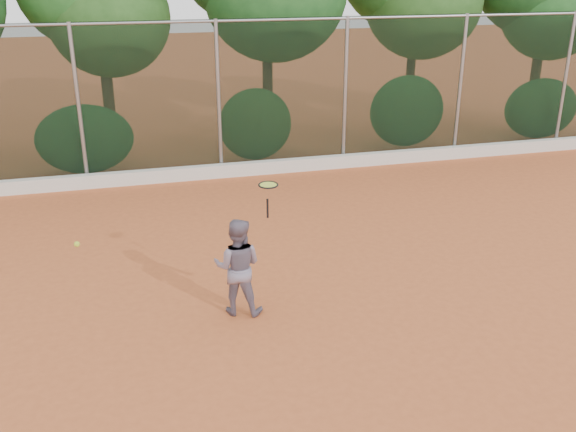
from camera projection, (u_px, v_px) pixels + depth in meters
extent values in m
plane|color=#BD5A2C|center=(307.00, 328.00, 8.70)|extent=(80.00, 80.00, 0.00)
cube|color=silver|center=(223.00, 171.00, 14.77)|extent=(24.00, 0.20, 0.30)
imported|color=slate|center=(238.00, 267.00, 8.86)|extent=(0.83, 0.74, 1.41)
cube|color=black|center=(219.00, 100.00, 14.35)|extent=(24.00, 0.01, 3.50)
cylinder|color=gray|center=(216.00, 21.00, 13.72)|extent=(24.00, 0.06, 0.06)
cylinder|color=gray|center=(79.00, 107.00, 13.62)|extent=(0.09, 0.09, 3.50)
cylinder|color=gray|center=(219.00, 100.00, 14.35)|extent=(0.09, 0.09, 3.50)
cylinder|color=gray|center=(345.00, 93.00, 15.07)|extent=(0.09, 0.09, 3.50)
cylinder|color=gray|center=(460.00, 88.00, 15.79)|extent=(0.09, 0.09, 3.50)
cylinder|color=gray|center=(565.00, 82.00, 16.51)|extent=(0.09, 0.09, 3.50)
cylinder|color=#462E1B|center=(110.00, 109.00, 16.04)|extent=(0.28, 0.28, 2.40)
ellipsoid|color=#254F1B|center=(109.00, 18.00, 15.18)|extent=(2.90, 2.40, 2.80)
cylinder|color=#412A19|center=(268.00, 92.00, 16.62)|extent=(0.26, 0.26, 3.00)
cylinder|color=#432D19|center=(409.00, 89.00, 17.84)|extent=(0.24, 0.24, 2.70)
ellipsoid|color=#26521C|center=(424.00, 0.00, 16.93)|extent=(3.20, 2.70, 3.10)
cylinder|color=#46331B|center=(533.00, 88.00, 18.41)|extent=(0.28, 0.28, 2.50)
ellipsoid|color=#2F752C|center=(554.00, 6.00, 17.54)|extent=(3.00, 2.50, 2.90)
ellipsoid|color=#266326|center=(85.00, 139.00, 14.67)|extent=(2.20, 1.16, 1.60)
ellipsoid|color=#326827|center=(255.00, 124.00, 15.60)|extent=(1.80, 1.04, 1.76)
ellipsoid|color=#2A6827|center=(407.00, 111.00, 16.53)|extent=(2.00, 1.10, 1.84)
ellipsoid|color=#296526|center=(541.00, 108.00, 17.54)|extent=(2.16, 1.12, 1.64)
cylinder|color=black|center=(268.00, 208.00, 8.52)|extent=(0.04, 0.05, 0.27)
torus|color=black|center=(268.00, 185.00, 8.34)|extent=(0.33, 0.33, 0.03)
cylinder|color=#B9C53A|center=(268.00, 185.00, 8.34)|extent=(0.28, 0.28, 0.01)
sphere|color=#B8CF2F|center=(77.00, 244.00, 8.01)|extent=(0.07, 0.07, 0.07)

